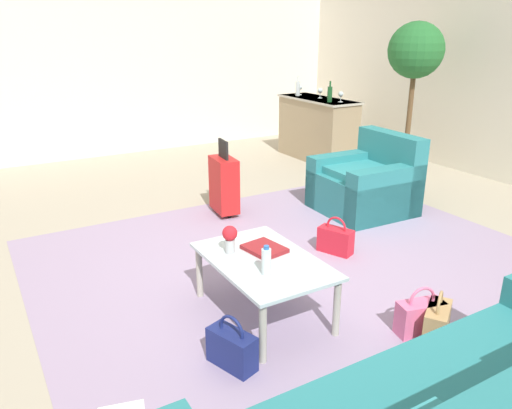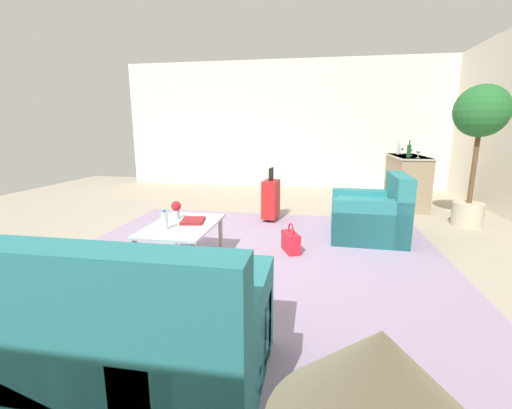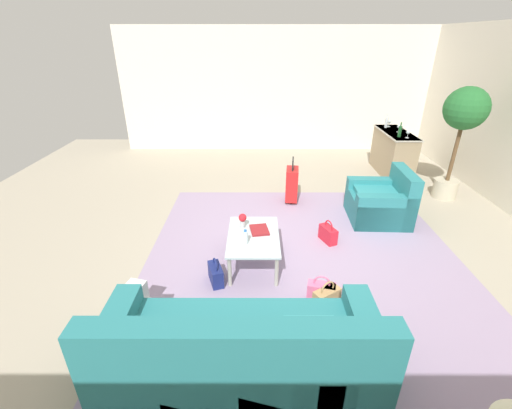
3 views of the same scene
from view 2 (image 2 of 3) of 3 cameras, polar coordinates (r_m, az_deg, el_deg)
ground_plane at (r=4.10m, az=-3.27°, el=-8.20°), size 12.00×12.00×0.00m
wall_left at (r=8.84m, az=4.20°, el=13.08°), size 0.12×8.00×3.10m
area_rug at (r=3.51m, az=-2.28°, el=-11.74°), size 5.20×4.40×0.01m
couch at (r=2.41m, az=-31.42°, el=-17.51°), size 0.97×2.47×0.94m
armchair at (r=4.84m, az=18.94°, el=-1.95°), size 0.97×0.97×0.87m
coffee_table at (r=3.76m, az=-12.20°, el=-4.11°), size 1.05×0.68×0.45m
water_bottle at (r=3.58m, az=-14.99°, el=-2.58°), size 0.06×0.06×0.20m
coffee_table_book at (r=3.82m, az=-10.47°, el=-2.66°), size 0.32×0.28×0.03m
flower_vase at (r=3.97m, az=-13.16°, el=-0.61°), size 0.11×0.11×0.21m
table_lamp at (r=0.70m, az=19.53°, el=-27.13°), size 0.40×0.40×0.57m
bar_console at (r=7.11m, az=23.76°, el=3.70°), size 1.45×0.57×0.96m
wine_glass_leftmost at (r=7.53m, az=23.22°, el=8.56°), size 0.08×0.08×0.15m
wine_glass_left_of_centre at (r=7.06m, az=24.40°, el=8.27°), size 0.08×0.08×0.15m
wine_glass_right_of_centre at (r=6.59m, az=25.44°, el=7.96°), size 0.08×0.08×0.15m
wine_bottle_clear at (r=7.43m, az=22.62°, el=8.64°), size 0.07×0.07×0.30m
wine_bottle_green at (r=6.64m, az=24.13°, el=8.18°), size 0.07×0.07×0.30m
suitcase_red at (r=5.48m, az=2.49°, el=1.01°), size 0.42×0.26×0.85m
handbag_pink at (r=2.96m, az=-2.66°, el=-13.91°), size 0.21×0.34×0.36m
handbag_navy at (r=3.70m, az=-21.31°, el=-9.23°), size 0.35×0.23×0.36m
handbag_tan at (r=2.86m, az=-2.19°, el=-14.89°), size 0.29×0.34×0.36m
handbag_red at (r=4.13m, az=5.82°, el=-6.19°), size 0.35×0.25×0.36m
potted_ficus at (r=6.00m, az=33.21°, el=10.79°), size 0.74×0.74×2.07m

